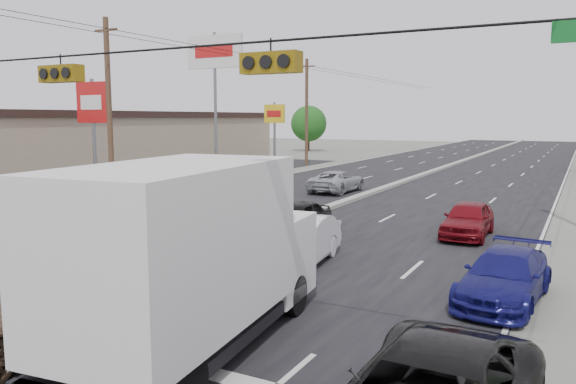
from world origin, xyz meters
name	(u,v)px	position (x,y,z in m)	size (l,w,h in m)	color
ground	(29,315)	(0.00, 0.00, 0.00)	(200.00, 200.00, 0.00)	#606356
road_surface	(403,183)	(0.00, 30.00, 0.00)	(20.00, 160.00, 0.02)	black
center_median	(403,181)	(0.00, 30.00, 0.10)	(0.50, 160.00, 0.20)	gray
strip_mall	(82,145)	(-26.00, 25.00, 2.30)	(12.00, 42.00, 4.60)	tan
parking_lot	(167,177)	(-17.00, 25.00, 0.00)	(10.00, 42.00, 0.02)	black
utility_pole_left_b	(109,107)	(-12.50, 15.00, 5.11)	(1.60, 0.30, 10.00)	#422D1E
utility_pole_left_c	(307,111)	(-12.50, 40.00, 5.11)	(1.60, 0.30, 10.00)	#422D1E
traffic_signals	(58,72)	(1.40, 0.00, 5.49)	(25.00, 0.30, 0.54)	black
pole_sign_mid	(93,109)	(-17.00, 18.00, 5.11)	(2.60, 0.25, 7.00)	slate
pole_sign_billboard	(215,61)	(-14.50, 28.00, 8.87)	(5.00, 0.25, 11.00)	slate
pole_sign_far	(275,119)	(-16.00, 40.00, 4.41)	(2.20, 0.25, 6.00)	slate
tree_left_far	(309,124)	(-22.00, 60.00, 3.72)	(4.80, 4.80, 6.12)	#382619
box_truck	(193,255)	(4.62, 0.24, 1.91)	(3.38, 7.59, 3.73)	black
tan_sedan	(35,298)	(1.40, -0.85, 0.87)	(2.45, 6.02, 1.75)	brown
red_sedan	(259,252)	(3.00, 5.41, 0.69)	(1.45, 4.17, 1.37)	#B7110B
queue_car_a	(296,218)	(1.40, 10.81, 0.66)	(1.57, 3.90, 1.33)	black
queue_car_b	(297,242)	(3.50, 6.83, 0.74)	(1.58, 4.52, 1.49)	white
queue_car_d	(505,277)	(9.60, 6.21, 0.63)	(1.76, 4.33, 1.26)	navy
queue_car_e	(468,220)	(7.35, 13.62, 0.68)	(1.61, 4.00, 1.36)	maroon
oncoming_near	(203,199)	(-4.63, 12.94, 0.74)	(2.08, 5.13, 1.49)	black
oncoming_far	(337,182)	(-2.19, 23.26, 0.65)	(2.17, 4.70, 1.31)	#9B9FA3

